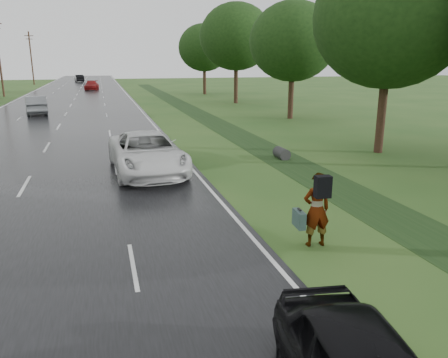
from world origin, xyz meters
name	(u,v)px	position (x,y,z in m)	size (l,w,h in m)	color
road	(73,101)	(0.00, 45.00, 0.02)	(14.00, 180.00, 0.04)	black
edge_stripe_east	(132,100)	(6.75, 45.00, 0.04)	(0.12, 180.00, 0.01)	silver
edge_stripe_west	(10,103)	(-6.75, 45.00, 0.04)	(0.12, 180.00, 0.01)	silver
center_line	(73,101)	(0.00, 45.00, 0.04)	(0.12, 180.00, 0.01)	silver
drainage_ditch	(231,131)	(11.50, 18.71, 0.04)	(2.20, 120.00, 0.56)	black
utility_pole_distant	(31,57)	(-9.20, 85.00, 5.20)	(1.60, 0.26, 10.00)	#331F14
tree_east_b	(391,18)	(17.00, 10.00, 6.68)	(7.60, 7.60, 10.11)	#331F14
tree_east_c	(293,41)	(18.20, 24.00, 6.14)	(7.00, 7.00, 9.29)	#331F14
tree_east_d	(236,37)	(17.80, 38.00, 7.15)	(8.00, 8.00, 10.76)	#331F14
tree_east_f	(204,48)	(17.50, 52.00, 6.37)	(7.20, 7.20, 9.62)	#331F14
pedestrian	(316,209)	(8.17, 0.00, 1.02)	(0.90, 0.84, 1.98)	#A5998C
white_pickup	(147,153)	(4.80, 8.82, 0.89)	(2.83, 6.13, 1.70)	silver
silver_sedan	(36,105)	(-2.50, 32.76, 0.83)	(1.68, 4.82, 1.59)	gray
far_car_red	(92,85)	(1.92, 65.55, 0.77)	(2.05, 5.03, 1.46)	maroon
far_car_dark	(79,78)	(-1.00, 93.39, 0.82)	(1.65, 4.73, 1.56)	black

